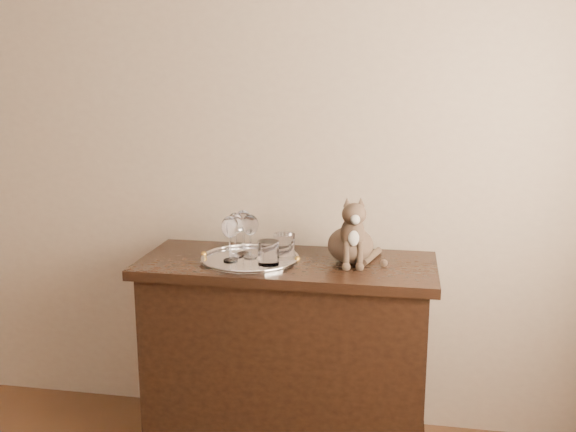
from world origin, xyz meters
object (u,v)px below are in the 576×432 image
wine_glass_a (236,234)px  tumbler_a (268,253)px  tumbler_c (284,246)px  cat (351,228)px  tray (250,260)px  sideboard (287,358)px  wine_glass_b (243,232)px  wine_glass_d (250,236)px  wine_glass_c (230,239)px

wine_glass_a → tumbler_a: 0.19m
wine_glass_a → tumbler_c: 0.20m
cat → tray: bearing=178.2°
sideboard → wine_glass_b: bearing=168.8°
wine_glass_b → wine_glass_d: (0.04, -0.04, -0.00)m
wine_glass_a → wine_glass_d: wine_glass_a is taller
tray → wine_glass_a: wine_glass_a is taller
wine_glass_d → cat: (0.41, 0.04, 0.04)m
wine_glass_b → wine_glass_c: bearing=-106.2°
wine_glass_b → wine_glass_c: 0.10m
sideboard → tray: tray is taller
wine_glass_c → cat: (0.47, 0.10, 0.04)m
wine_glass_b → cat: bearing=-0.3°
wine_glass_a → cat: cat is taller
cat → wine_glass_a: bearing=173.2°
tray → wine_glass_b: 0.12m
cat → wine_glass_c: bearing=-178.7°
wine_glass_c → tumbler_c: 0.22m
wine_glass_b → tumbler_a: bearing=-43.2°
sideboard → wine_glass_b: (-0.19, 0.04, 0.53)m
wine_glass_d → wine_glass_a: bearing=173.1°
wine_glass_c → tumbler_c: (0.20, 0.08, -0.04)m
tray → cat: 0.43m
tray → wine_glass_b: (-0.04, 0.06, 0.10)m
sideboard → tumbler_a: (-0.06, -0.09, 0.48)m
tray → cat: cat is taller
sideboard → tray: (-0.15, -0.03, 0.43)m
tumbler_c → wine_glass_b: bearing=172.1°
tumbler_a → tumbler_c: (0.04, 0.10, 0.00)m
sideboard → cat: bearing=7.8°
wine_glass_b → wine_glass_c: wine_glass_b is taller
tray → wine_glass_c: wine_glass_c is taller
tray → wine_glass_a: size_ratio=2.18×
wine_glass_b → wine_glass_d: wine_glass_b is taller
wine_glass_c → wine_glass_d: (0.07, 0.06, -0.00)m
tumbler_a → wine_glass_d: bearing=138.1°
wine_glass_a → wine_glass_d: bearing=-6.9°
wine_glass_a → tumbler_a: bearing=-30.3°
wine_glass_b → wine_glass_d: size_ratio=1.05×
wine_glass_a → cat: 0.47m
wine_glass_a → wine_glass_b: 0.04m
wine_glass_d → tumbler_a: 0.13m
wine_glass_a → tumbler_c: (0.20, 0.01, -0.04)m
tray → wine_glass_c: 0.13m
wine_glass_b → tumbler_c: size_ratio=1.87×
wine_glass_d → tumbler_c: (0.14, 0.02, -0.04)m
wine_glass_c → cat: cat is taller
tray → wine_glass_b: bearing=123.7°
tumbler_a → tumbler_c: bearing=66.2°
sideboard → wine_glass_b: wine_glass_b is taller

